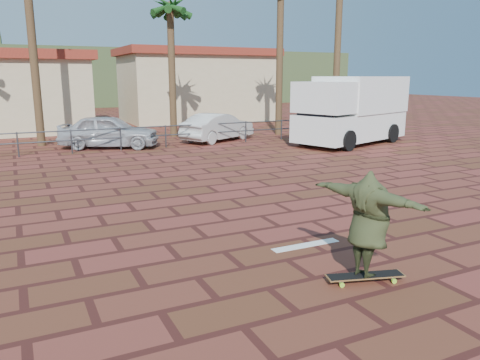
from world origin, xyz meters
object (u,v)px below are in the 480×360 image
object	(u,v)px
skateboarder	(368,224)
car_white	(218,127)
campervan	(352,109)
longboard	(365,276)
car_silver	(109,131)

from	to	relation	value
skateboarder	car_white	world-z (taller)	skateboarder
campervan	car_white	bearing A→B (deg)	127.47
skateboarder	car_white	size ratio (longest dim) A/B	0.49
longboard	skateboarder	size ratio (longest dim) A/B	0.62
car_silver	car_white	distance (m)	5.25
campervan	car_silver	distance (m)	11.19
longboard	campervan	size ratio (longest dim) A/B	0.19
skateboarder	campervan	world-z (taller)	campervan
campervan	car_white	size ratio (longest dim) A/B	1.57
campervan	longboard	bearing A→B (deg)	-146.45
skateboarder	campervan	xyz separation A→B (m)	(9.65, 12.37, 0.69)
car_white	car_silver	bearing A→B (deg)	62.58
longboard	car_silver	xyz separation A→B (m)	(-0.91, 15.96, 0.64)
skateboarder	campervan	bearing A→B (deg)	-49.64
longboard	car_white	size ratio (longest dim) A/B	0.30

